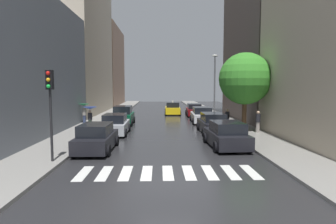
{
  "coord_description": "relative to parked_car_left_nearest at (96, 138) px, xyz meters",
  "views": [
    {
      "loc": [
        -0.37,
        -11.09,
        3.71
      ],
      "look_at": [
        0.56,
        19.24,
        1.04
      ],
      "focal_mm": 31.46,
      "sensor_mm": 36.0,
      "label": 1
    }
  ],
  "objects": [
    {
      "name": "traffic_light_left_corner",
      "position": [
        -1.49,
        -2.85,
        2.54
      ],
      "size": [
        0.3,
        0.42,
        4.3
      ],
      "color": "black",
      "rests_on": "sidewalk_left"
    },
    {
      "name": "parked_car_right_second",
      "position": [
        7.83,
        6.25,
        0.01
      ],
      "size": [
        2.09,
        4.69,
        1.61
      ],
      "rotation": [
        0.0,
        0.0,
        1.57
      ],
      "color": "black",
      "rests_on": "ground"
    },
    {
      "name": "lamp_post_right",
      "position": [
        9.51,
        14.5,
        3.38
      ],
      "size": [
        0.6,
        0.28,
        6.88
      ],
      "color": "#595B60",
      "rests_on": "sidewalk_right"
    },
    {
      "name": "pedestrian_far_side",
      "position": [
        9.47,
        8.31,
        0.23
      ],
      "size": [
        0.36,
        0.36,
        1.6
      ],
      "rotation": [
        0.0,
        0.0,
        0.69
      ],
      "color": "navy",
      "rests_on": "sidewalk_right"
    },
    {
      "name": "building_right_mid",
      "position": [
        14.96,
        14.89,
        10.82
      ],
      "size": [
        6.0,
        13.73,
        23.13
      ],
      "primitive_type": "cube",
      "color": "#564C47",
      "rests_on": "ground"
    },
    {
      "name": "building_left_near",
      "position": [
        -7.04,
        3.58,
        4.42
      ],
      "size": [
        6.0,
        21.22,
        10.33
      ],
      "primitive_type": "cube",
      "color": "slate",
      "rests_on": "ground"
    },
    {
      "name": "pedestrian_near_tree",
      "position": [
        11.2,
        5.54,
        0.28
      ],
      "size": [
        0.36,
        0.36,
        1.67
      ],
      "rotation": [
        0.0,
        0.0,
        4.5
      ],
      "color": "gray",
      "rests_on": "sidewalk_right"
    },
    {
      "name": "pedestrian_foreground",
      "position": [
        -3.6,
        11.64,
        0.78
      ],
      "size": [
        1.02,
        1.02,
        1.87
      ],
      "rotation": [
        0.0,
        0.0,
        5.8
      ],
      "color": "navy",
      "rests_on": "sidewalk_left"
    },
    {
      "name": "parked_car_left_third",
      "position": [
        0.13,
        11.65,
        0.1
      ],
      "size": [
        2.02,
        4.17,
        1.82
      ],
      "rotation": [
        0.0,
        0.0,
        1.57
      ],
      "color": "#0C4C2D",
      "rests_on": "ground"
    },
    {
      "name": "parked_car_right_third",
      "position": [
        7.93,
        12.91,
        0.01
      ],
      "size": [
        2.26,
        4.79,
        1.61
      ],
      "rotation": [
        0.0,
        0.0,
        1.54
      ],
      "color": "silver",
      "rests_on": "ground"
    },
    {
      "name": "taxi_midroad",
      "position": [
        5.37,
        21.7,
        0.02
      ],
      "size": [
        2.15,
        4.35,
        1.81
      ],
      "rotation": [
        0.0,
        0.0,
        1.55
      ],
      "color": "yellow",
      "rests_on": "ground"
    },
    {
      "name": "street_tree_right",
      "position": [
        10.4,
        6.48,
        3.54
      ],
      "size": [
        4.12,
        4.12,
        6.21
      ],
      "color": "#513823",
      "rests_on": "sidewalk_right"
    },
    {
      "name": "ground_plane",
      "position": [
        3.96,
        18.37,
        -0.77
      ],
      "size": [
        28.0,
        72.0,
        0.04
      ],
      "primitive_type": "cube",
      "color": "#252528"
    },
    {
      "name": "parked_car_right_nearest",
      "position": [
        7.66,
        0.74,
        0.0
      ],
      "size": [
        2.32,
        4.45,
        1.59
      ],
      "rotation": [
        0.0,
        0.0,
        1.61
      ],
      "color": "black",
      "rests_on": "ground"
    },
    {
      "name": "sidewalk_left",
      "position": [
        -2.54,
        18.37,
        -0.67
      ],
      "size": [
        3.0,
        72.0,
        0.15
      ],
      "primitive_type": "cube",
      "color": "gray",
      "rests_on": "ground"
    },
    {
      "name": "sidewalk_right",
      "position": [
        10.46,
        18.37,
        -0.67
      ],
      "size": [
        3.0,
        72.0,
        0.15
      ],
      "primitive_type": "cube",
      "color": "gray",
      "rests_on": "ground"
    },
    {
      "name": "parked_car_right_fourth",
      "position": [
        7.93,
        19.51,
        -0.01
      ],
      "size": [
        2.09,
        4.49,
        1.56
      ],
      "rotation": [
        0.0,
        0.0,
        1.54
      ],
      "color": "maroon",
      "rests_on": "ground"
    },
    {
      "name": "parked_car_left_second",
      "position": [
        0.22,
        5.84,
        0.0
      ],
      "size": [
        2.04,
        4.27,
        1.59
      ],
      "rotation": [
        0.0,
        0.0,
        1.57
      ],
      "color": "#B2B7BF",
      "rests_on": "ground"
    },
    {
      "name": "parked_car_left_nearest",
      "position": [
        0.0,
        0.0,
        0.0
      ],
      "size": [
        2.09,
        4.42,
        1.58
      ],
      "rotation": [
        0.0,
        0.0,
        1.56
      ],
      "color": "black",
      "rests_on": "ground"
    },
    {
      "name": "building_left_far",
      "position": [
        -7.04,
        41.07,
        6.64
      ],
      "size": [
        6.0,
        16.15,
        14.78
      ],
      "primitive_type": "cube",
      "color": "#8C6B56",
      "rests_on": "ground"
    },
    {
      "name": "pedestrian_by_kerb",
      "position": [
        -2.17,
        7.84,
        0.82
      ],
      "size": [
        1.18,
        1.18,
        1.84
      ],
      "rotation": [
        0.0,
        0.0,
        1.86
      ],
      "color": "#38513D",
      "rests_on": "sidewalk_left"
    },
    {
      "name": "building_left_mid",
      "position": [
        -7.04,
        23.25,
        9.48
      ],
      "size": [
        6.0,
        17.68,
        20.46
      ],
      "primitive_type": "cube",
      "color": "#B2A38C",
      "rests_on": "ground"
    },
    {
      "name": "crosswalk_stripes",
      "position": [
        3.96,
        -4.38,
        -0.74
      ],
      "size": [
        7.65,
        2.2,
        0.01
      ],
      "color": "silver",
      "rests_on": "ground"
    }
  ]
}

